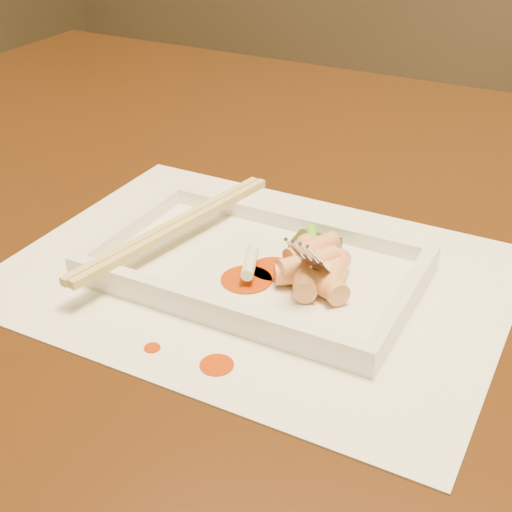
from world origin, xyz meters
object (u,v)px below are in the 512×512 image
at_px(table, 326,297).
at_px(placemat, 256,275).
at_px(fork, 350,194).
at_px(plate_base, 256,271).
at_px(chopstick_a, 171,225).

relative_size(table, placemat, 3.50).
distance_m(placemat, fork, 0.11).
height_order(placemat, plate_base, plate_base).
height_order(table, chopstick_a, chopstick_a).
xyz_separation_m(plate_base, chopstick_a, (-0.08, 0.00, 0.02)).
bearing_deg(chopstick_a, table, 56.40).
relative_size(placemat, plate_base, 1.54).
bearing_deg(table, placemat, -94.15).
xyz_separation_m(table, chopstick_a, (-0.09, -0.14, 0.13)).
relative_size(placemat, fork, 2.86).
xyz_separation_m(plate_base, fork, (0.07, 0.02, 0.08)).
xyz_separation_m(placemat, chopstick_a, (-0.08, 0.00, 0.03)).
distance_m(placemat, plate_base, 0.00).
relative_size(plate_base, chopstick_a, 1.14).
distance_m(table, fork, 0.23).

